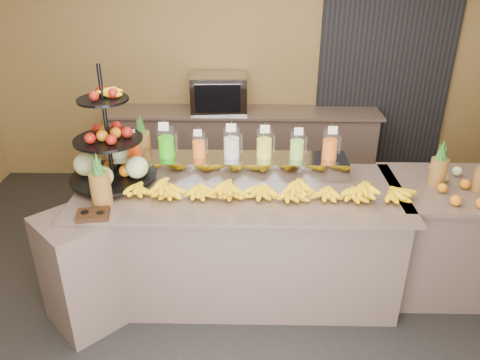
{
  "coord_description": "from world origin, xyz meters",
  "views": [
    {
      "loc": [
        0.06,
        -2.87,
        2.58
      ],
      "look_at": [
        -0.0,
        0.3,
        1.01
      ],
      "focal_mm": 35.0,
      "sensor_mm": 36.0,
      "label": 1
    }
  ],
  "objects_px": {
    "condiment_caddy": "(93,215)",
    "oven_warmer": "(219,93)",
    "pitcher_tray": "(232,166)",
    "fruit_stand": "(116,155)",
    "right_fruit_pile": "(461,184)",
    "banana_heap": "(263,186)"
  },
  "relations": [
    {
      "from": "condiment_caddy",
      "to": "oven_warmer",
      "type": "bearing_deg",
      "value": 72.95
    },
    {
      "from": "pitcher_tray",
      "to": "oven_warmer",
      "type": "xyz_separation_m",
      "value": [
        -0.2,
        1.67,
        0.13
      ]
    },
    {
      "from": "fruit_stand",
      "to": "condiment_caddy",
      "type": "relative_size",
      "value": 4.29
    },
    {
      "from": "fruit_stand",
      "to": "right_fruit_pile",
      "type": "xyz_separation_m",
      "value": [
        2.61,
        -0.11,
        -0.17
      ]
    },
    {
      "from": "pitcher_tray",
      "to": "fruit_stand",
      "type": "distance_m",
      "value": 0.91
    },
    {
      "from": "banana_heap",
      "to": "right_fruit_pile",
      "type": "bearing_deg",
      "value": 2.65
    },
    {
      "from": "condiment_caddy",
      "to": "right_fruit_pile",
      "type": "height_order",
      "value": "right_fruit_pile"
    },
    {
      "from": "pitcher_tray",
      "to": "condiment_caddy",
      "type": "xyz_separation_m",
      "value": [
        -0.93,
        -0.7,
        -0.06
      ]
    },
    {
      "from": "banana_heap",
      "to": "pitcher_tray",
      "type": "bearing_deg",
      "value": 124.53
    },
    {
      "from": "fruit_stand",
      "to": "oven_warmer",
      "type": "xyz_separation_m",
      "value": [
        0.68,
        1.84,
        -0.03
      ]
    },
    {
      "from": "pitcher_tray",
      "to": "oven_warmer",
      "type": "distance_m",
      "value": 1.69
    },
    {
      "from": "banana_heap",
      "to": "condiment_caddy",
      "type": "distance_m",
      "value": 1.23
    },
    {
      "from": "fruit_stand",
      "to": "banana_heap",
      "type": "bearing_deg",
      "value": -11.86
    },
    {
      "from": "right_fruit_pile",
      "to": "banana_heap",
      "type": "bearing_deg",
      "value": -177.35
    },
    {
      "from": "fruit_stand",
      "to": "condiment_caddy",
      "type": "xyz_separation_m",
      "value": [
        -0.05,
        -0.53,
        -0.22
      ]
    },
    {
      "from": "oven_warmer",
      "to": "pitcher_tray",
      "type": "bearing_deg",
      "value": -85.66
    },
    {
      "from": "condiment_caddy",
      "to": "oven_warmer",
      "type": "relative_size",
      "value": 0.35
    },
    {
      "from": "pitcher_tray",
      "to": "right_fruit_pile",
      "type": "bearing_deg",
      "value": -9.4
    },
    {
      "from": "fruit_stand",
      "to": "oven_warmer",
      "type": "distance_m",
      "value": 1.96
    },
    {
      "from": "banana_heap",
      "to": "right_fruit_pile",
      "type": "height_order",
      "value": "right_fruit_pile"
    },
    {
      "from": "fruit_stand",
      "to": "right_fruit_pile",
      "type": "distance_m",
      "value": 2.62
    },
    {
      "from": "banana_heap",
      "to": "oven_warmer",
      "type": "xyz_separation_m",
      "value": [
        -0.45,
        2.03,
        0.13
      ]
    }
  ]
}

